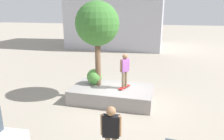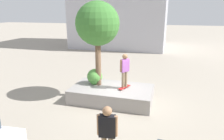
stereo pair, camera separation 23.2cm
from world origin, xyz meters
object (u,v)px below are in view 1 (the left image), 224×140
Objects in this scene: plaza_tree at (97,24)px; skateboard at (124,87)px; planter_ledge at (112,94)px; skateboarder at (125,68)px; bystander_watching at (111,131)px.

plaza_tree is 3.28m from skateboard.
planter_ledge is 0.73m from skateboard.
skateboarder is (-0.61, -0.06, 1.37)m from planter_ledge.
skateboard is 0.50× the size of skateboarder.
plaza_tree is at bearing -6.25° from skateboarder.
bystander_watching is at bearing 95.96° from skateboarder.
planter_ledge is at bearing 5.81° from skateboard.
plaza_tree is (0.77, -0.21, 3.37)m from planter_ledge.
skateboard is at bearing 90.00° from skateboarder.
skateboard is (-0.61, -0.06, 0.40)m from planter_ledge.
planter_ledge is 2.22× the size of bystander_watching.
plaza_tree reaches higher than skateboarder.
skateboarder is at bearing -174.19° from planter_ledge.
skateboarder is at bearing -90.00° from skateboard.
skateboarder reaches higher than skateboard.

